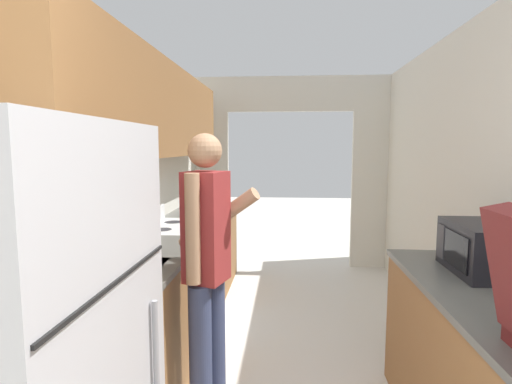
# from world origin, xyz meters

# --- Properties ---
(wall_left) EXTENTS (0.38, 7.15, 2.50)m
(wall_left) POSITION_xyz_m (-1.21, 2.20, 1.53)
(wall_left) COLOR silver
(wall_left) RESTS_ON ground_plane
(wall_far_with_doorway) EXTENTS (2.93, 0.06, 2.50)m
(wall_far_with_doorway) POSITION_xyz_m (0.00, 4.78, 1.44)
(wall_far_with_doorway) COLOR silver
(wall_far_with_doorway) RESTS_ON ground_plane
(counter_left) EXTENTS (0.62, 3.44, 0.90)m
(counter_left) POSITION_xyz_m (-0.97, 2.69, 0.45)
(counter_left) COLOR brown
(counter_left) RESTS_ON ground_plane
(range_oven) EXTENTS (0.66, 0.77, 1.04)m
(range_oven) POSITION_xyz_m (-0.96, 2.90, 0.46)
(range_oven) COLOR white
(range_oven) RESTS_ON ground_plane
(person) EXTENTS (0.53, 0.44, 1.67)m
(person) POSITION_xyz_m (-0.48, 1.68, 0.90)
(person) COLOR #384266
(person) RESTS_ON ground_plane
(microwave) EXTENTS (0.37, 0.49, 0.28)m
(microwave) POSITION_xyz_m (1.07, 1.73, 1.04)
(microwave) COLOR black
(microwave) RESTS_ON counter_right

